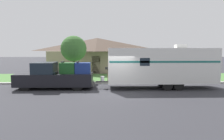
% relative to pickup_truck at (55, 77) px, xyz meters
% --- Properties ---
extents(ground_plane, '(120.00, 120.00, 0.00)m').
position_rel_pickup_truck_xyz_m(ground_plane, '(4.60, -1.64, -0.91)').
color(ground_plane, '#2D2D33').
extents(curb_strip, '(80.00, 0.30, 0.14)m').
position_rel_pickup_truck_xyz_m(curb_strip, '(4.60, 2.11, -0.84)').
color(curb_strip, beige).
rests_on(curb_strip, ground_plane).
extents(lawn_strip, '(80.00, 7.00, 0.03)m').
position_rel_pickup_truck_xyz_m(lawn_strip, '(4.60, 5.76, -0.90)').
color(lawn_strip, '#477538').
rests_on(lawn_strip, ground_plane).
extents(house_across_street, '(12.73, 8.33, 4.40)m').
position_rel_pickup_truck_xyz_m(house_across_street, '(2.65, 13.34, 1.37)').
color(house_across_street, gray).
rests_on(house_across_street, ground_plane).
extents(pickup_truck, '(5.80, 2.02, 2.08)m').
position_rel_pickup_truck_xyz_m(pickup_truck, '(0.00, 0.00, 0.00)').
color(pickup_truck, black).
rests_on(pickup_truck, ground_plane).
extents(travel_trailer, '(9.04, 2.32, 3.34)m').
position_rel_pickup_truck_xyz_m(travel_trailer, '(8.05, -0.00, 0.84)').
color(travel_trailer, black).
rests_on(travel_trailer, ground_plane).
extents(mailbox, '(0.48, 0.20, 1.40)m').
position_rel_pickup_truck_xyz_m(mailbox, '(4.01, 2.69, 0.16)').
color(mailbox, brown).
rests_on(mailbox, ground_plane).
extents(tree_in_yard, '(2.39, 2.39, 4.19)m').
position_rel_pickup_truck_xyz_m(tree_in_yard, '(0.86, 3.86, 2.07)').
color(tree_in_yard, brown).
rests_on(tree_in_yard, ground_plane).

